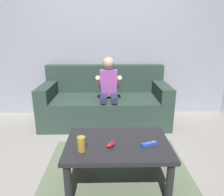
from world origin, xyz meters
name	(u,v)px	position (x,y,z in m)	size (l,w,h in m)	color
ground_plane	(106,171)	(0.00, 0.00, 0.00)	(8.03, 8.03, 0.00)	#9E998E
wall_back	(106,38)	(0.00, 1.63, 1.25)	(4.01, 0.05, 2.50)	#999EA8
couch	(105,103)	(-0.02, 1.24, 0.29)	(1.85, 0.80, 0.84)	#2D4238
person_seated_on_couch	(109,89)	(0.04, 1.05, 0.57)	(0.35, 0.42, 1.00)	#282D47
coffee_table	(118,149)	(0.11, -0.16, 0.34)	(0.89, 0.59, 0.40)	#232326
area_rug	(117,181)	(0.11, -0.16, 0.00)	(1.42, 1.49, 0.01)	#6B7A5B
game_remote_blue_near_edge	(149,144)	(0.37, -0.21, 0.41)	(0.14, 0.08, 0.03)	blue
nunchuk_red	(111,144)	(0.05, -0.22, 0.42)	(0.10, 0.09, 0.05)	red
soda_can	(81,144)	(-0.19, -0.28, 0.46)	(0.07, 0.07, 0.12)	#B78C2D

